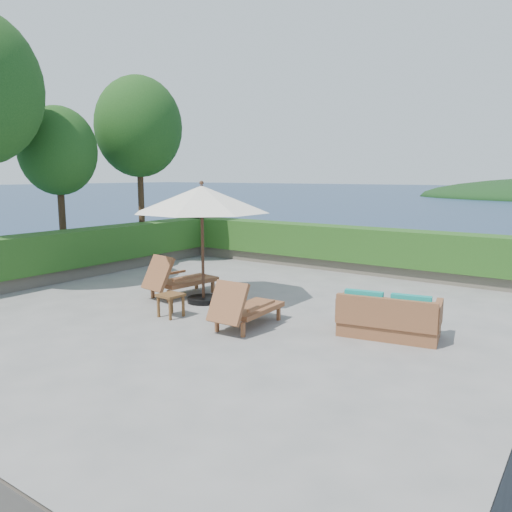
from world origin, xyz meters
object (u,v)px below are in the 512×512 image
Objects in this scene: side_table at (171,298)px; wicker_loveseat at (388,319)px; lounge_right at (244,307)px; patio_umbrella at (202,200)px; lounge_left at (178,279)px.

side_table is 4.32m from wicker_loveseat.
wicker_loveseat is (4.12, 1.32, -0.06)m from side_table.
lounge_right is 0.91× the size of wicker_loveseat.
patio_umbrella is 2.11× the size of lounge_left.
patio_umbrella is at bearing 169.83° from wicker_loveseat.
lounge_right reaches higher than side_table.
side_table is 0.26× the size of wicker_loveseat.
lounge_left is at bearing 128.99° from side_table.
lounge_left is at bearing 156.51° from lounge_right.
patio_umbrella reaches higher than wicker_loveseat.
patio_umbrella is at bearing 4.38° from lounge_left.
patio_umbrella is 2.33× the size of lounge_right.
patio_umbrella reaches higher than lounge_right.
lounge_right reaches higher than wicker_loveseat.
wicker_loveseat is (5.21, -0.04, -0.10)m from lounge_left.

